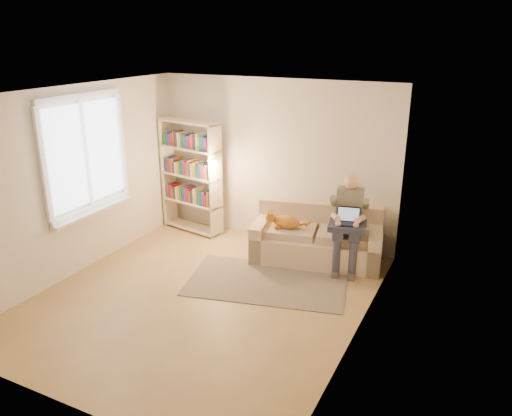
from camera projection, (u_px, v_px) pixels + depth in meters
The scene contains 14 objects.
floor at pixel (203, 297), 6.48m from camera, with size 4.50×4.50×0.00m, color olive.
ceiling at pixel (195, 93), 5.61m from camera, with size 4.00×4.50×0.02m, color white.
wall_left at pixel (76, 182), 6.88m from camera, with size 0.02×4.50×2.60m, color silver.
wall_right at pixel (362, 229), 5.21m from camera, with size 0.02×4.50×2.60m, color silver.
wall_back at pixel (275, 161), 7.95m from camera, with size 4.00×0.02×2.60m, color silver.
wall_front at pixel (54, 281), 4.14m from camera, with size 4.00×0.02×2.60m, color silver.
window at pixel (89, 173), 7.00m from camera, with size 0.12×1.52×1.69m.
sofa at pixel (317, 241), 7.47m from camera, with size 2.02×1.22×0.80m.
person at pixel (348, 217), 7.07m from camera, with size 0.48×0.66×1.36m.
cat at pixel (286, 221), 7.36m from camera, with size 0.61×0.31×0.23m.
blanket at pixel (345, 226), 6.99m from camera, with size 0.52×0.42×0.08m, color #262D43.
laptop at pixel (346, 219), 6.96m from camera, with size 0.37×0.35×0.26m.
bookshelf at pixel (191, 171), 8.30m from camera, with size 1.26×0.57×1.91m.
rug at pixel (267, 282), 6.86m from camera, with size 2.14×1.27×0.01m, color #7B6C59.
Camera 1 is at (3.14, -4.83, 3.25)m, focal length 35.00 mm.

